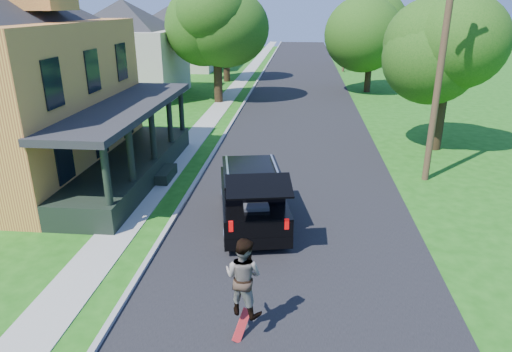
# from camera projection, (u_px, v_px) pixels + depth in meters

# --- Properties ---
(ground) EXTENTS (140.00, 140.00, 0.00)m
(ground) POSITION_uv_depth(u_px,v_px,m) (292.00, 262.00, 12.86)
(ground) COLOR #1A5410
(ground) RESTS_ON ground
(street) EXTENTS (8.00, 120.00, 0.02)m
(street) POSITION_uv_depth(u_px,v_px,m) (299.00, 110.00, 31.47)
(street) COLOR black
(street) RESTS_ON ground
(curb) EXTENTS (0.15, 120.00, 0.12)m
(curb) POSITION_uv_depth(u_px,v_px,m) (241.00, 108.00, 31.85)
(curb) COLOR gray
(curb) RESTS_ON ground
(sidewalk) EXTENTS (1.30, 120.00, 0.03)m
(sidewalk) POSITION_uv_depth(u_px,v_px,m) (219.00, 108.00, 31.99)
(sidewalk) COLOR #98978F
(sidewalk) RESTS_ON ground
(front_walk) EXTENTS (6.50, 1.20, 0.03)m
(front_walk) POSITION_uv_depth(u_px,v_px,m) (71.00, 176.00, 19.32)
(front_walk) COLOR #98978F
(front_walk) RESTS_ON ground
(neighbor_house_mid) EXTENTS (12.78, 12.78, 8.30)m
(neighbor_house_mid) POSITION_uv_depth(u_px,v_px,m) (125.00, 41.00, 34.96)
(neighbor_house_mid) COLOR #BAB5A5
(neighbor_house_mid) RESTS_ON ground
(neighbor_house_far) EXTENTS (12.78, 12.78, 8.30)m
(neighbor_house_far) POSITION_uv_depth(u_px,v_px,m) (179.00, 30.00, 49.86)
(neighbor_house_far) COLOR #BAB5A5
(neighbor_house_far) RESTS_ON ground
(black_suv) EXTENTS (2.82, 5.38, 2.38)m
(black_suv) POSITION_uv_depth(u_px,v_px,m) (252.00, 196.00, 14.98)
(black_suv) COLOR black
(black_suv) RESTS_ON ground
(skateboarder) EXTENTS (1.06, 0.95, 1.78)m
(skateboarder) POSITION_uv_depth(u_px,v_px,m) (243.00, 276.00, 9.65)
(skateboarder) COLOR black
(skateboarder) RESTS_ON ground
(skateboard) EXTENTS (0.37, 0.60, 0.58)m
(skateboard) POSITION_uv_depth(u_px,v_px,m) (242.00, 326.00, 9.93)
(skateboard) COLOR #B00F10
(skateboard) RESTS_ON ground
(tree_left_mid) EXTENTS (7.71, 7.44, 9.33)m
(tree_left_mid) POSITION_uv_depth(u_px,v_px,m) (216.00, 16.00, 31.80)
(tree_left_mid) COLOR black
(tree_left_mid) RESTS_ON ground
(tree_left_far) EXTENTS (6.10, 6.03, 8.92)m
(tree_left_far) POSITION_uv_depth(u_px,v_px,m) (225.00, 17.00, 41.04)
(tree_left_far) COLOR black
(tree_left_far) RESTS_ON ground
(tree_right_near) EXTENTS (6.21, 6.42, 7.62)m
(tree_right_near) POSITION_uv_depth(u_px,v_px,m) (447.00, 49.00, 21.29)
(tree_right_near) COLOR black
(tree_right_near) RESTS_ON ground
(tree_right_mid) EXTENTS (6.85, 6.95, 8.63)m
(tree_right_mid) POSITION_uv_depth(u_px,v_px,m) (372.00, 22.00, 35.94)
(tree_right_mid) COLOR black
(tree_right_mid) RESTS_ON ground
(tree_right_far) EXTENTS (5.50, 5.47, 8.09)m
(tree_right_far) POSITION_uv_depth(u_px,v_px,m) (363.00, 18.00, 50.69)
(tree_right_far) COLOR black
(tree_right_far) RESTS_ON ground
(utility_pole_near) EXTENTS (1.58, 0.66, 9.12)m
(utility_pole_near) POSITION_uv_depth(u_px,v_px,m) (441.00, 64.00, 17.28)
(utility_pole_near) COLOR #462B20
(utility_pole_near) RESTS_ON ground
(utility_pole_far) EXTENTS (1.58, 0.67, 10.22)m
(utility_pole_far) POSITION_uv_depth(u_px,v_px,m) (346.00, 20.00, 47.33)
(utility_pole_far) COLOR #462B20
(utility_pole_far) RESTS_ON ground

